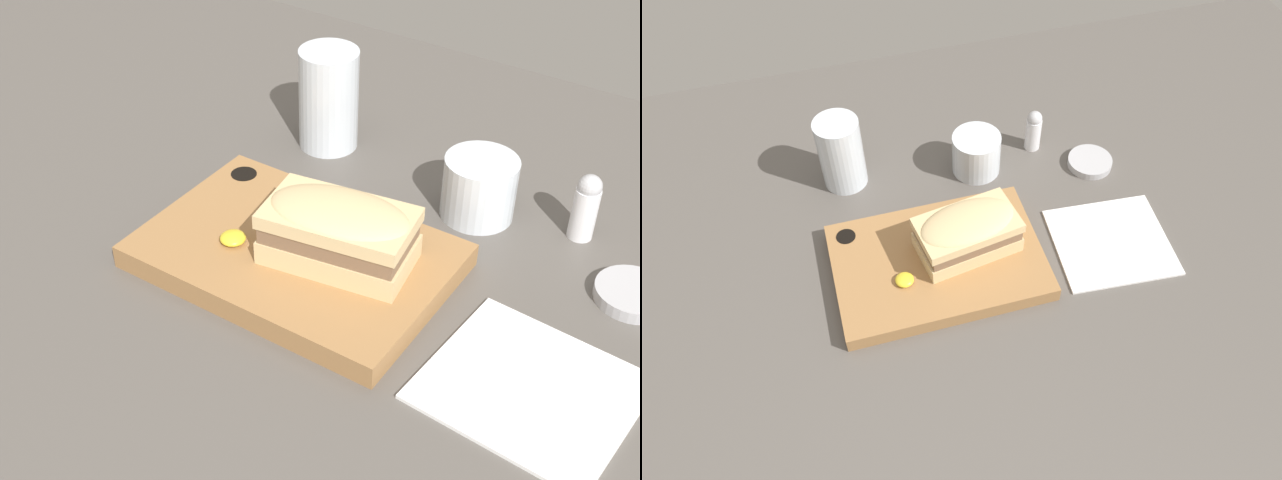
# 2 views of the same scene
# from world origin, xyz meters

# --- Properties ---
(dining_table) EXTENTS (1.80, 1.04, 0.02)m
(dining_table) POSITION_xyz_m (0.00, 0.00, 0.01)
(dining_table) COLOR #56514C
(dining_table) RESTS_ON ground
(serving_board) EXTENTS (0.30, 0.20, 0.03)m
(serving_board) POSITION_xyz_m (0.02, -0.01, 0.03)
(serving_board) COLOR #9E7042
(serving_board) RESTS_ON dining_table
(sandwich) EXTENTS (0.15, 0.10, 0.07)m
(sandwich) POSITION_xyz_m (0.07, -0.00, 0.08)
(sandwich) COLOR #DBBC84
(sandwich) RESTS_ON serving_board
(mustard_dollop) EXTENTS (0.03, 0.03, 0.01)m
(mustard_dollop) POSITION_xyz_m (-0.03, -0.04, 0.05)
(mustard_dollop) COLOR yellow
(mustard_dollop) RESTS_ON serving_board
(water_glass) EXTENTS (0.07, 0.07, 0.12)m
(water_glass) POSITION_xyz_m (-0.08, 0.21, 0.07)
(water_glass) COLOR silver
(water_glass) RESTS_ON dining_table
(wine_glass) EXTENTS (0.08, 0.08, 0.07)m
(wine_glass) POSITION_xyz_m (0.13, 0.17, 0.05)
(wine_glass) COLOR silver
(wine_glass) RESTS_ON dining_table
(napkin) EXTENTS (0.18, 0.17, 0.00)m
(napkin) POSITION_xyz_m (0.28, -0.03, 0.02)
(napkin) COLOR white
(napkin) RESTS_ON dining_table
(salt_shaker) EXTENTS (0.03, 0.03, 0.08)m
(salt_shaker) POSITION_xyz_m (0.24, 0.20, 0.06)
(salt_shaker) COLOR white
(salt_shaker) RESTS_ON dining_table
(condiment_dish) EXTENTS (0.07, 0.07, 0.01)m
(condiment_dish) POSITION_xyz_m (0.32, 0.13, 0.03)
(condiment_dish) COLOR #B2B2B7
(condiment_dish) RESTS_ON dining_table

